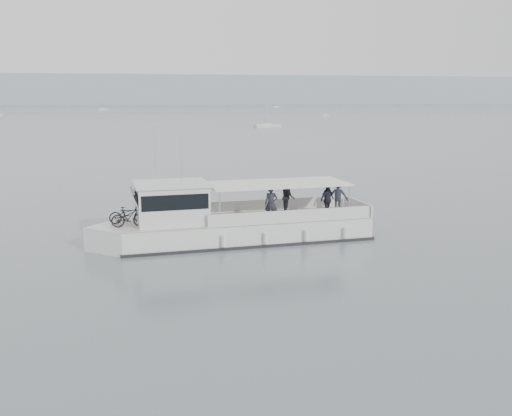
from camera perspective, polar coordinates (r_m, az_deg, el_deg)
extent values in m
plane|color=slate|center=(28.98, 1.17, -2.82)|extent=(1400.00, 1400.00, 0.00)
cube|color=#939EA8|center=(587.53, -11.07, 11.49)|extent=(1400.00, 90.00, 28.00)
cube|color=silver|center=(28.05, -1.00, -2.34)|extent=(12.26, 4.11, 1.31)
cube|color=silver|center=(27.19, -13.40, -3.07)|extent=(3.26, 3.26, 1.31)
cube|color=beige|center=(27.90, -1.01, -1.04)|extent=(12.26, 4.11, 0.06)
cube|color=black|center=(28.14, -1.00, -3.14)|extent=(12.47, 4.24, 0.18)
cube|color=silver|center=(29.79, 1.60, 0.33)|extent=(8.02, 0.70, 0.60)
cube|color=silver|center=(26.91, 3.56, -0.85)|extent=(8.02, 0.70, 0.60)
cube|color=silver|center=(29.89, 10.14, 0.19)|extent=(0.34, 3.21, 0.60)
cube|color=silver|center=(27.05, -8.44, 0.42)|extent=(3.41, 2.95, 1.81)
cube|color=black|center=(26.88, -11.75, 0.56)|extent=(0.75, 2.55, 1.16)
cube|color=black|center=(27.00, -8.46, 1.04)|extent=(3.21, 2.97, 0.70)
cube|color=silver|center=(26.89, -8.50, 2.41)|extent=(3.62, 3.16, 0.10)
cube|color=white|center=(28.05, 2.16, 2.46)|extent=(7.04, 3.52, 0.08)
cylinder|color=silver|center=(26.03, -3.65, -0.07)|extent=(0.06, 0.06, 1.66)
cylinder|color=silver|center=(28.74, -4.83, 0.97)|extent=(0.06, 0.06, 1.66)
cylinder|color=silver|center=(28.06, 9.30, 0.61)|extent=(0.06, 0.06, 1.66)
cylinder|color=silver|center=(30.59, 7.08, 1.53)|extent=(0.06, 0.06, 1.66)
cylinder|color=silver|center=(27.56, -10.07, 5.31)|extent=(0.03, 0.03, 2.61)
cylinder|color=silver|center=(26.11, -7.49, 4.63)|extent=(0.03, 0.03, 2.21)
cylinder|color=silver|center=(26.02, -3.22, -3.30)|extent=(0.26, 0.26, 0.50)
cylinder|color=silver|center=(26.51, 1.02, -3.02)|extent=(0.26, 0.26, 0.50)
cylinder|color=silver|center=(27.14, 5.09, -2.73)|extent=(0.26, 0.26, 0.50)
cylinder|color=silver|center=(27.91, 8.96, -2.44)|extent=(0.26, 0.26, 0.50)
imported|color=black|center=(27.36, -12.70, -0.58)|extent=(1.76, 0.73, 0.91)
imported|color=black|center=(26.57, -12.61, -0.86)|extent=(1.62, 0.57, 0.95)
imported|color=#252732|center=(27.16, 1.52, 0.44)|extent=(0.71, 0.56, 1.69)
imported|color=#252732|center=(29.09, 3.23, 1.14)|extent=(0.72, 0.88, 1.69)
imported|color=#252732|center=(28.46, 7.15, 0.85)|extent=(1.05, 0.90, 1.69)
imported|color=#252732|center=(29.76, 8.19, 1.27)|extent=(1.23, 0.94, 1.69)
cube|color=silver|center=(335.25, -15.13, 9.49)|extent=(6.62, 5.91, 0.75)
cube|color=silver|center=(335.24, -15.13, 9.55)|extent=(3.03, 2.95, 0.45)
cylinder|color=silver|center=(335.19, -15.16, 10.18)|extent=(0.08, 0.08, 7.43)
cube|color=silver|center=(410.74, 2.05, 10.07)|extent=(5.73, 3.48, 0.75)
cube|color=silver|center=(410.73, 2.05, 10.11)|extent=(2.31, 2.08, 0.45)
cube|color=silver|center=(213.07, 7.00, 9.14)|extent=(3.84, 6.46, 0.75)
cube|color=silver|center=(213.07, 7.01, 9.22)|extent=(2.32, 2.59, 0.45)
cylinder|color=silver|center=(212.99, 7.03, 10.13)|extent=(0.08, 0.08, 6.77)
cube|color=silver|center=(136.89, 1.13, 8.23)|extent=(6.55, 3.30, 0.75)
cube|color=silver|center=(136.88, 1.13, 8.36)|extent=(2.52, 2.18, 0.45)
cylinder|color=silver|center=(136.76, 1.13, 9.79)|extent=(0.08, 0.08, 6.89)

